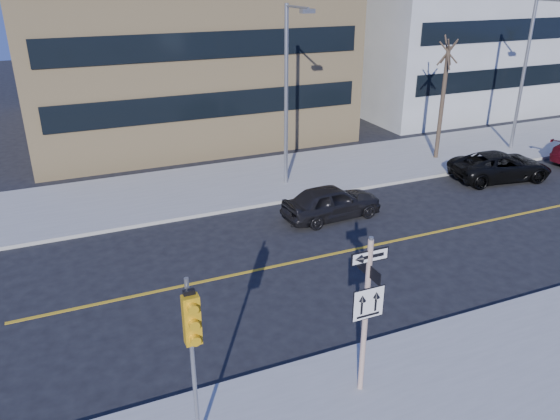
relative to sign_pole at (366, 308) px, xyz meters
name	(u,v)px	position (x,y,z in m)	size (l,w,h in m)	color
ground	(314,335)	(0.00, 2.51, -2.44)	(120.00, 120.00, 0.00)	black
far_sidewalk	(497,144)	(18.00, 14.51, -2.36)	(66.00, 6.00, 0.15)	#99978F
road_centerline	(526,213)	(12.00, 6.51, -2.43)	(40.00, 0.14, 0.01)	gold
sign_pole	(366,308)	(0.00, 0.00, 0.00)	(0.92, 0.92, 4.06)	silver
traffic_signal	(192,333)	(-4.00, -0.15, 0.59)	(0.32, 0.45, 4.00)	gray
parked_car_a	(332,202)	(4.22, 9.35, -1.73)	(4.16, 1.67, 1.42)	black
parked_car_c	(501,166)	(13.94, 10.14, -1.75)	(4.91, 2.26, 1.36)	black
streetlight_a	(288,86)	(4.00, 13.27, 2.32)	(0.55, 2.25, 8.00)	gray
streetlight_b	(529,66)	(18.00, 13.27, 2.32)	(0.55, 2.25, 8.00)	gray
street_tree_west	(448,55)	(13.00, 13.81, 3.09)	(1.80, 1.80, 6.35)	#33261E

